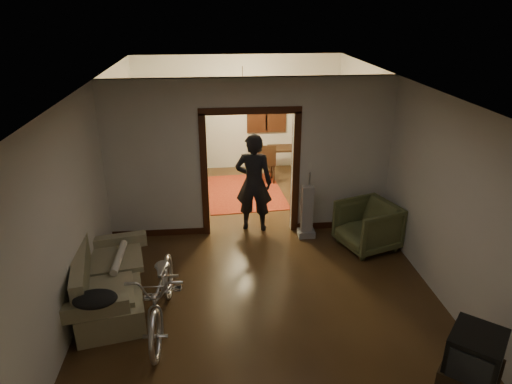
{
  "coord_description": "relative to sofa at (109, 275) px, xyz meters",
  "views": [
    {
      "loc": [
        -0.63,
        -6.8,
        3.94
      ],
      "look_at": [
        0.0,
        -0.3,
        1.2
      ],
      "focal_mm": 32.0,
      "sensor_mm": 36.0,
      "label": 1
    }
  ],
  "objects": [
    {
      "name": "floor",
      "position": [
        2.15,
        1.24,
        -0.43
      ],
      "size": [
        5.0,
        8.5,
        0.01
      ],
      "primitive_type": "cube",
      "color": "#301E0F",
      "rests_on": "ground"
    },
    {
      "name": "ceiling",
      "position": [
        2.15,
        1.24,
        2.37
      ],
      "size": [
        5.0,
        8.5,
        0.01
      ],
      "primitive_type": "cube",
      "color": "white",
      "rests_on": "floor"
    },
    {
      "name": "wall_back",
      "position": [
        2.15,
        5.49,
        0.97
      ],
      "size": [
        5.0,
        0.02,
        2.8
      ],
      "primitive_type": "cube",
      "color": "beige",
      "rests_on": "floor"
    },
    {
      "name": "wall_left",
      "position": [
        -0.35,
        1.24,
        0.97
      ],
      "size": [
        0.02,
        8.5,
        2.8
      ],
      "primitive_type": "cube",
      "color": "beige",
      "rests_on": "floor"
    },
    {
      "name": "wall_right",
      "position": [
        4.65,
        1.24,
        0.97
      ],
      "size": [
        0.02,
        8.5,
        2.8
      ],
      "primitive_type": "cube",
      "color": "beige",
      "rests_on": "floor"
    },
    {
      "name": "partition_wall",
      "position": [
        2.15,
        1.99,
        0.97
      ],
      "size": [
        5.0,
        0.14,
        2.8
      ],
      "primitive_type": "cube",
      "color": "beige",
      "rests_on": "floor"
    },
    {
      "name": "door_casing",
      "position": [
        2.15,
        1.99,
        0.67
      ],
      "size": [
        1.74,
        0.2,
        2.32
      ],
      "primitive_type": "cube",
      "color": "black",
      "rests_on": "floor"
    },
    {
      "name": "far_window",
      "position": [
        2.85,
        5.45,
        1.12
      ],
      "size": [
        0.98,
        0.06,
        1.28
      ],
      "primitive_type": "cube",
      "color": "black",
      "rests_on": "wall_back"
    },
    {
      "name": "chandelier",
      "position": [
        2.15,
        3.74,
        1.92
      ],
      "size": [
        0.24,
        0.24,
        0.24
      ],
      "primitive_type": "sphere",
      "color": "#FFE0A5",
      "rests_on": "ceiling"
    },
    {
      "name": "light_switch",
      "position": [
        3.2,
        1.92,
        0.82
      ],
      "size": [
        0.08,
        0.01,
        0.12
      ],
      "primitive_type": "cube",
      "color": "silver",
      "rests_on": "partition_wall"
    },
    {
      "name": "sofa",
      "position": [
        0.0,
        0.0,
        0.0
      ],
      "size": [
        1.19,
        1.99,
        0.86
      ],
      "primitive_type": "cube",
      "rotation": [
        0.0,
        0.0,
        0.2
      ],
      "color": "#6F6B4A",
      "rests_on": "floor"
    },
    {
      "name": "rolled_paper",
      "position": [
        0.1,
        0.3,
        0.1
      ],
      "size": [
        0.11,
        0.85,
        0.11
      ],
      "primitive_type": "cylinder",
      "rotation": [
        1.57,
        0.0,
        0.0
      ],
      "color": "beige",
      "rests_on": "sofa"
    },
    {
      "name": "jacket",
      "position": [
        0.05,
        -0.91,
        0.25
      ],
      "size": [
        0.52,
        0.39,
        0.15
      ],
      "primitive_type": "ellipsoid",
      "color": "black",
      "rests_on": "sofa"
    },
    {
      "name": "bicycle",
      "position": [
        0.8,
        -0.58,
        0.07
      ],
      "size": [
        0.73,
        1.92,
        1.0
      ],
      "primitive_type": "imported",
      "rotation": [
        0.0,
        0.0,
        -0.03
      ],
      "color": "silver",
      "rests_on": "floor"
    },
    {
      "name": "armchair",
      "position": [
        4.08,
        1.16,
        -0.02
      ],
      "size": [
        1.13,
        1.11,
        0.81
      ],
      "primitive_type": "imported",
      "rotation": [
        0.0,
        0.0,
        -1.24
      ],
      "color": "#4E542F",
      "rests_on": "floor"
    },
    {
      "name": "crt_tv",
      "position": [
        4.04,
        -2.23,
        0.27
      ],
      "size": [
        0.72,
        0.73,
        0.47
      ],
      "primitive_type": "cube",
      "rotation": [
        0.0,
        0.0,
        0.85
      ],
      "color": "black",
      "rests_on": "tv_stand"
    },
    {
      "name": "vacuum",
      "position": [
        3.13,
        1.64,
        0.06
      ],
      "size": [
        0.31,
        0.26,
        0.97
      ],
      "primitive_type": "cube",
      "rotation": [
        0.0,
        0.0,
        -0.06
      ],
      "color": "gray",
      "rests_on": "floor"
    },
    {
      "name": "person",
      "position": [
        2.22,
        2.05,
        0.49
      ],
      "size": [
        0.75,
        0.57,
        1.83
      ],
      "primitive_type": "imported",
      "rotation": [
        0.0,
        0.0,
        2.92
      ],
      "color": "black",
      "rests_on": "floor"
    },
    {
      "name": "oriental_rug",
      "position": [
        2.16,
        3.8,
        -0.42
      ],
      "size": [
        1.81,
        2.29,
        0.02
      ],
      "primitive_type": "cube",
      "rotation": [
        0.0,
        0.0,
        0.07
      ],
      "color": "maroon",
      "rests_on": "floor"
    },
    {
      "name": "locker",
      "position": [
        0.94,
        4.89,
        0.39
      ],
      "size": [
        0.84,
        0.49,
        1.63
      ],
      "primitive_type": "cube",
      "rotation": [
        0.0,
        0.0,
        0.05
      ],
      "color": "#21311D",
      "rests_on": "floor"
    },
    {
      "name": "globe",
      "position": [
        0.94,
        4.89,
        1.51
      ],
      "size": [
        0.26,
        0.26,
        0.26
      ],
      "primitive_type": "sphere",
      "color": "#1E5972",
      "rests_on": "locker"
    },
    {
      "name": "desk",
      "position": [
        3.3,
        4.77,
        -0.07
      ],
      "size": [
        0.96,
        0.55,
        0.71
      ],
      "primitive_type": "cube",
      "rotation": [
        0.0,
        0.0,
        0.02
      ],
      "color": "black",
      "rests_on": "floor"
    },
    {
      "name": "desk_chair",
      "position": [
        2.71,
        4.42,
        0.04
      ],
      "size": [
        0.45,
        0.45,
        0.94
      ],
      "primitive_type": "cube",
      "rotation": [
        0.0,
        0.0,
        -0.08
      ],
      "color": "black",
      "rests_on": "floor"
    }
  ]
}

